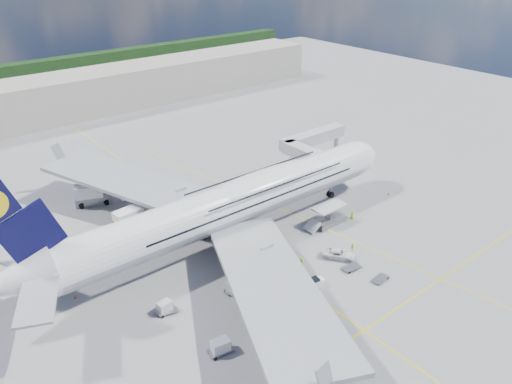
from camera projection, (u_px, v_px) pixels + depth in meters
ground at (269, 264)px, 81.33m from camera, size 300.00×300.00×0.00m
taxi_line_main at (269, 264)px, 81.33m from camera, size 0.25×220.00×0.01m
taxi_line_cross at (364, 330)px, 67.47m from camera, size 120.00×0.25×0.01m
taxi_line_diag at (291, 214)px, 96.10m from camera, size 14.16×99.06×0.01m
airliner at (233, 204)px, 85.28m from camera, size 77.26×79.15×23.71m
jet_bridge at (311, 145)px, 109.42m from camera, size 18.80×12.10×8.50m
cargo_loader at (328, 218)px, 92.19m from camera, size 8.53×3.20×3.67m
terminal at (57, 98)px, 144.42m from camera, size 180.00×16.00×12.00m
tree_line at (119, 60)px, 198.91m from camera, size 160.00×6.00×8.00m
dolly_row_a at (165, 307)px, 70.45m from camera, size 2.88×1.80×1.72m
dolly_row_b at (220, 346)px, 63.40m from camera, size 3.37×2.19×1.98m
dolly_row_c at (234, 286)px, 74.59m from camera, size 3.27×2.35×1.87m
dolly_back at (168, 311)px, 70.53m from camera, size 2.94×2.05×0.39m
dolly_nose_far at (380, 279)px, 77.23m from camera, size 3.06×1.90×0.42m
dolly_nose_near at (352, 267)px, 79.86m from camera, size 3.22×1.97×0.45m
baggage_tug at (315, 283)px, 75.50m from camera, size 2.91×1.69×1.72m
catering_truck_inner at (132, 220)px, 90.15m from camera, size 7.27×3.34×4.21m
catering_truck_outer at (93, 195)px, 98.78m from camera, size 7.80×4.98×4.32m
service_van at (339, 254)px, 82.51m from camera, size 5.26×5.89×1.52m
crew_nose at (322, 180)px, 107.66m from camera, size 0.74×0.61×1.73m
crew_loader at (352, 248)px, 84.20m from camera, size 0.92×0.92×1.51m
crew_wing at (239, 269)px, 78.45m from camera, size 0.75×1.24×1.98m
crew_van at (352, 215)px, 94.12m from camera, size 0.84×0.95×1.63m
crew_tug at (301, 262)px, 80.13m from camera, size 1.29×1.02×1.74m
cone_nose at (388, 194)px, 103.04m from camera, size 0.46×0.46×0.58m
cone_wing_left_inner at (149, 230)px, 90.24m from camera, size 0.37×0.37×0.48m
cone_wing_left_outer at (118, 193)px, 103.22m from camera, size 0.49×0.49×0.63m
cone_wing_right_inner at (262, 305)px, 71.83m from camera, size 0.45×0.45×0.58m
cone_wing_right_outer at (274, 321)px, 68.82m from camera, size 0.42×0.42×0.53m
cone_tail at (75, 297)px, 73.39m from camera, size 0.43×0.43×0.54m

